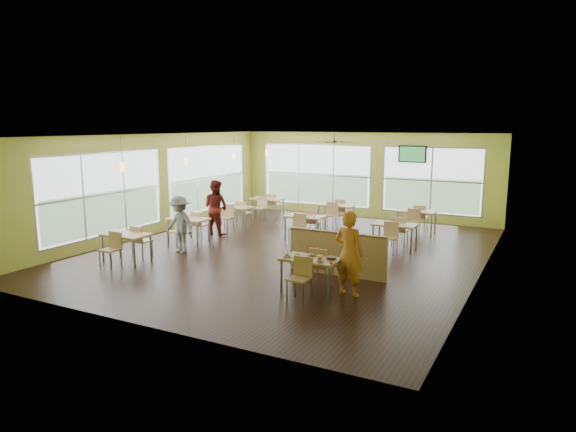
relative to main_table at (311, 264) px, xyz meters
The scene contains 20 objects.
room 3.73m from the main_table, 123.69° to the left, with size 12.00×12.04×3.20m.
window_bays 7.70m from the main_table, 127.41° to the left, with size 9.24×10.24×2.38m.
main_table is the anchor object (origin of this frame).
half_wall_divider 1.45m from the main_table, 90.00° to the left, with size 2.40×0.14×1.04m.
dining_tables 5.61m from the main_table, 122.91° to the left, with size 6.92×8.72×0.87m.
pendant_lights 6.62m from the main_table, 144.75° to the left, with size 0.11×7.31×0.86m.
ceiling_fan 6.73m from the main_table, 108.43° to the left, with size 1.25×1.25×0.29m.
tv_backwall 9.08m from the main_table, 91.29° to the left, with size 1.00×0.07×0.60m.
man_plaid 0.84m from the main_table, 15.70° to the left, with size 0.65×0.43×1.78m, color #E94919.
patron_maroon 6.41m from the main_table, 143.39° to the left, with size 0.86×0.67×1.76m, color #5A1712.
patron_grey 4.87m from the main_table, 162.72° to the left, with size 1.02×0.59×1.58m, color slate.
cup_blue 0.53m from the main_table, 152.00° to the right, with size 0.09×0.09×0.32m.
cup_yellow 0.35m from the main_table, 134.50° to the right, with size 0.10×0.10×0.36m.
cup_red_near 0.27m from the main_table, 85.10° to the right, with size 0.09×0.09×0.32m.
cup_red_far 0.38m from the main_table, 31.29° to the right, with size 0.10×0.10×0.37m.
food_basket 0.45m from the main_table, 17.10° to the left, with size 0.23×0.23×0.05m.
ketchup_cup 0.60m from the main_table, 21.08° to the right, with size 0.07×0.07×0.03m, color #B31000.
wrapper_left 0.52m from the main_table, 158.37° to the right, with size 0.17×0.16×0.04m, color #9F744D.
wrapper_mid 0.24m from the main_table, 114.44° to the left, with size 0.20×0.18×0.05m, color #9F744D.
wrapper_right 0.39m from the main_table, 33.58° to the right, with size 0.14×0.13×0.04m, color #9F744D.
Camera 1 is at (6.38, -12.39, 3.50)m, focal length 32.00 mm.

